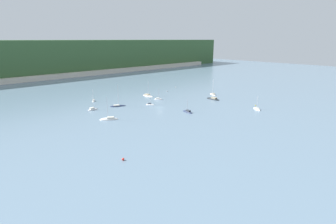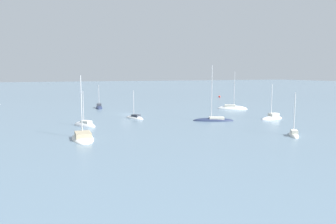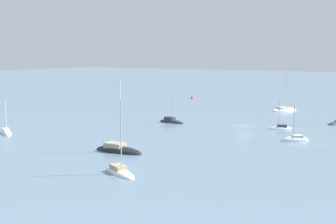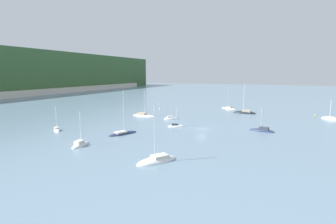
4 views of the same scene
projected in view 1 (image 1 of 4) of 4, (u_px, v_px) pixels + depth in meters
ground_plane at (160, 108)px, 133.04m from camera, size 600.00×600.00×0.00m
hillside_ridge at (35, 57)px, 257.98m from camera, size 458.70×88.32×32.67m
shore_town_strip at (55, 77)px, 228.44m from camera, size 389.89×6.00×4.14m
sailboat_0 at (150, 105)px, 138.75m from camera, size 3.86×5.04×6.68m
sailboat_1 at (213, 99)px, 151.09m from camera, size 2.95×8.76×12.31m
sailboat_2 at (94, 101)px, 146.28m from camera, size 3.94×4.81×7.36m
sailboat_3 at (148, 96)px, 160.11m from camera, size 3.39×8.96×10.08m
sailboat_4 at (118, 106)px, 135.71m from camera, size 8.63×5.65×11.91m
sailboat_5 at (257, 109)px, 129.50m from camera, size 5.17×6.31×7.52m
sailboat_6 at (158, 99)px, 150.59m from camera, size 4.47×5.16×7.41m
sailboat_7 at (188, 112)px, 124.52m from camera, size 2.87×6.88×7.17m
sailboat_8 at (93, 110)px, 128.84m from camera, size 6.04×2.73×8.11m
sailboat_9 at (213, 95)px, 163.86m from camera, size 5.23×7.27×10.07m
sailboat_10 at (109, 119)px, 113.25m from camera, size 8.21×6.73×11.08m
mooring_buoy_0 at (256, 105)px, 136.37m from camera, size 0.50×0.50×0.50m
mooring_buoy_1 at (175, 87)px, 188.35m from camera, size 0.58×0.58×0.58m
mooring_buoy_2 at (167, 91)px, 173.07m from camera, size 0.58×0.58×0.58m
mooring_buoy_3 at (123, 159)px, 75.10m from camera, size 0.74×0.74×0.74m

